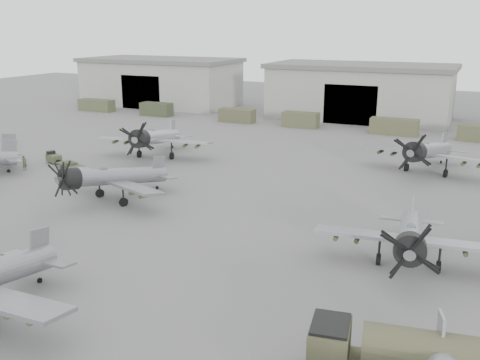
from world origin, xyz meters
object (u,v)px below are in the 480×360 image
object	(u,v)px
tug_trailer	(60,161)
ground_crew	(24,163)
aircraft_mid_2	(411,236)
aircraft_mid_1	(109,177)
aircraft_far_0	(154,138)
fuel_tanker	(395,354)
aircraft_far_1	(427,151)

from	to	relation	value
tug_trailer	ground_crew	size ratio (longest dim) A/B	4.11
aircraft_mid_2	aircraft_mid_1	bearing A→B (deg)	166.89
aircraft_far_0	ground_crew	xyz separation A→B (m)	(-9.46, -10.02, -1.60)
aircraft_mid_1	fuel_tanker	bearing A→B (deg)	-11.09
aircraft_far_1	fuel_tanker	size ratio (longest dim) A/B	1.77
aircraft_far_1	aircraft_far_0	bearing A→B (deg)	-157.29
tug_trailer	ground_crew	xyz separation A→B (m)	(-1.85, -3.15, 0.30)
fuel_tanker	tug_trailer	size ratio (longest dim) A/B	1.16
aircraft_far_1	fuel_tanker	bearing A→B (deg)	-74.44
aircraft_mid_2	tug_trailer	size ratio (longest dim) A/B	1.85
aircraft_far_0	ground_crew	world-z (taller)	aircraft_far_0
tug_trailer	aircraft_far_0	bearing A→B (deg)	62.04
aircraft_mid_2	aircraft_far_1	xyz separation A→B (m)	(-1.55, 23.49, 0.22)
aircraft_mid_1	fuel_tanker	world-z (taller)	aircraft_mid_1
aircraft_far_0	fuel_tanker	xyz separation A→B (m)	(31.23, -29.71, -0.80)
aircraft_far_1	tug_trailer	world-z (taller)	aircraft_far_1
tug_trailer	ground_crew	bearing A→B (deg)	-100.45
aircraft_far_0	aircraft_mid_2	bearing A→B (deg)	-41.38
fuel_tanker	aircraft_mid_1	bearing A→B (deg)	141.56
aircraft_mid_1	fuel_tanker	distance (m)	30.00
aircraft_mid_2	aircraft_far_1	bearing A→B (deg)	87.48
fuel_tanker	ground_crew	xyz separation A→B (m)	(-40.69, 19.69, -0.80)
aircraft_far_1	fuel_tanker	xyz separation A→B (m)	(2.57, -35.43, -0.79)
aircraft_far_0	tug_trailer	xyz separation A→B (m)	(-7.61, -6.87, -1.90)
aircraft_far_1	aircraft_mid_2	bearing A→B (deg)	-74.80
aircraft_mid_2	ground_crew	xyz separation A→B (m)	(-39.68, 7.75, -1.37)
ground_crew	fuel_tanker	bearing A→B (deg)	-114.20
aircraft_far_0	aircraft_mid_1	bearing A→B (deg)	-81.51
tug_trailer	aircraft_mid_2	bearing A→B (deg)	3.89
aircraft_mid_2	ground_crew	distance (m)	40.45
aircraft_far_1	tug_trailer	distance (m)	38.44
aircraft_far_1	ground_crew	bearing A→B (deg)	-146.14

